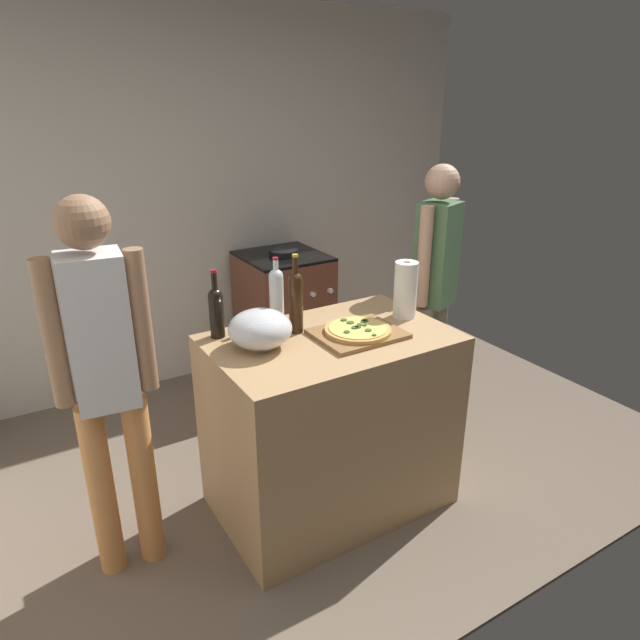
# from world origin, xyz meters

# --- Properties ---
(ground_plane) EXTENTS (4.39, 3.05, 0.02)m
(ground_plane) POSITION_xyz_m (0.00, 1.23, -0.01)
(ground_plane) COLOR #6B5B4C
(kitchen_wall_rear) EXTENTS (4.39, 0.10, 2.60)m
(kitchen_wall_rear) POSITION_xyz_m (0.00, 2.50, 1.30)
(kitchen_wall_rear) COLOR #BCB7AD
(kitchen_wall_rear) RESTS_ON ground_plane
(counter) EXTENTS (1.13, 0.72, 0.94)m
(counter) POSITION_xyz_m (-0.06, 0.67, 0.47)
(counter) COLOR tan
(counter) RESTS_ON ground_plane
(cutting_board) EXTENTS (0.40, 0.32, 0.02)m
(cutting_board) POSITION_xyz_m (0.06, 0.61, 0.95)
(cutting_board) COLOR olive
(cutting_board) RESTS_ON counter
(pizza) EXTENTS (0.31, 0.31, 0.03)m
(pizza) POSITION_xyz_m (0.06, 0.61, 0.97)
(pizza) COLOR tan
(pizza) RESTS_ON cutting_board
(mixing_bowl) EXTENTS (0.29, 0.29, 0.17)m
(mixing_bowl) POSITION_xyz_m (-0.39, 0.73, 1.03)
(mixing_bowl) COLOR #B2B2B7
(mixing_bowl) RESTS_ON counter
(paper_towel_roll) EXTENTS (0.12, 0.12, 0.29)m
(paper_towel_roll) POSITION_xyz_m (0.40, 0.69, 1.08)
(paper_towel_roll) COLOR white
(paper_towel_roll) RESTS_ON counter
(wine_bottle_amber) EXTENTS (0.07, 0.07, 0.38)m
(wine_bottle_amber) POSITION_xyz_m (-0.17, 0.80, 1.10)
(wine_bottle_amber) COLOR #331E0F
(wine_bottle_amber) RESTS_ON counter
(wine_bottle_green) EXTENTS (0.07, 0.07, 0.33)m
(wine_bottle_green) POSITION_xyz_m (-0.19, 0.96, 1.09)
(wine_bottle_green) COLOR silver
(wine_bottle_green) RESTS_ON counter
(wine_bottle_clear) EXTENTS (0.07, 0.07, 0.33)m
(wine_bottle_clear) POSITION_xyz_m (-0.51, 0.94, 1.07)
(wine_bottle_clear) COLOR black
(wine_bottle_clear) RESTS_ON counter
(stove) EXTENTS (0.57, 0.61, 0.97)m
(stove) POSITION_xyz_m (0.45, 2.10, 0.47)
(stove) COLOR brown
(stove) RESTS_ON ground_plane
(person_in_stripes) EXTENTS (0.40, 0.23, 1.67)m
(person_in_stripes) POSITION_xyz_m (-1.05, 0.78, 0.97)
(person_in_stripes) COLOR #D88C4C
(person_in_stripes) RESTS_ON ground_plane
(person_in_red) EXTENTS (0.36, 0.26, 1.64)m
(person_in_red) POSITION_xyz_m (0.90, 1.02, 0.94)
(person_in_red) COLOR slate
(person_in_red) RESTS_ON ground_plane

